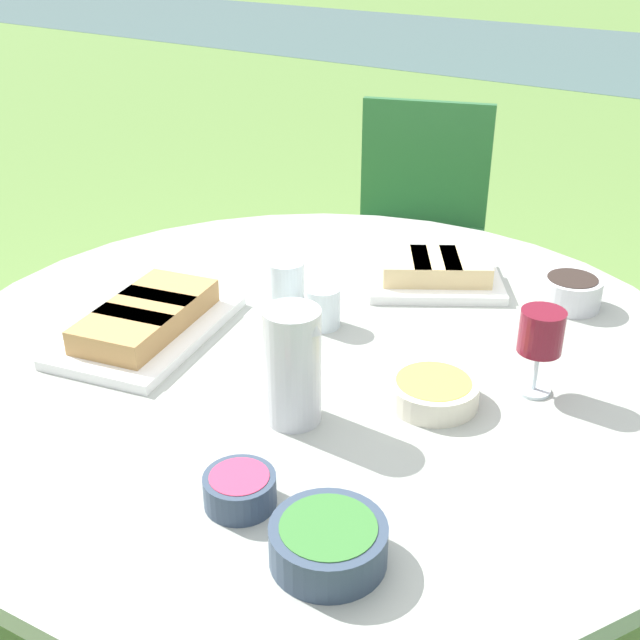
{
  "coord_description": "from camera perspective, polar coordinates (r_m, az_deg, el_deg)",
  "views": [
    {
      "loc": [
        0.76,
        -1.1,
        1.46
      ],
      "look_at": [
        0.0,
        0.0,
        0.77
      ],
      "focal_mm": 45.0,
      "sensor_mm": 36.0,
      "label": 1
    }
  ],
  "objects": [
    {
      "name": "ground_plane",
      "position": [
        1.98,
        0.0,
        -20.13
      ],
      "size": [
        40.0,
        40.0,
        0.0
      ],
      "primitive_type": "plane",
      "color": "#668E42"
    },
    {
      "name": "dining_table",
      "position": [
        1.58,
        0.0,
        -4.57
      ],
      "size": [
        1.5,
        1.5,
        0.71
      ],
      "color": "#4C4C51",
      "rests_on": "ground_plane"
    },
    {
      "name": "chair_near_left",
      "position": [
        2.75,
        6.95,
        7.29
      ],
      "size": [
        0.55,
        0.54,
        0.89
      ],
      "color": "#2D6B38",
      "rests_on": "ground_plane"
    },
    {
      "name": "water_pitcher",
      "position": [
        1.28,
        -1.96,
        -3.28
      ],
      "size": [
        0.1,
        0.09,
        0.2
      ],
      "color": "silver",
      "rests_on": "dining_table"
    },
    {
      "name": "wine_glass",
      "position": [
        1.39,
        15.44,
        -1.0
      ],
      "size": [
        0.08,
        0.08,
        0.16
      ],
      "color": "silver",
      "rests_on": "dining_table"
    },
    {
      "name": "platter_bread_main",
      "position": [
        1.8,
        8.15,
        3.41
      ],
      "size": [
        0.36,
        0.34,
        0.07
      ],
      "color": "white",
      "rests_on": "dining_table"
    },
    {
      "name": "platter_charcuterie",
      "position": [
        1.6,
        -12.19,
        -0.08
      ],
      "size": [
        0.32,
        0.43,
        0.07
      ],
      "color": "white",
      "rests_on": "dining_table"
    },
    {
      "name": "bowl_fries",
      "position": [
        1.37,
        8.04,
        -4.98
      ],
      "size": [
        0.16,
        0.16,
        0.04
      ],
      "color": "beige",
      "rests_on": "dining_table"
    },
    {
      "name": "bowl_salad",
      "position": [
        1.06,
        0.59,
        -15.45
      ],
      "size": [
        0.15,
        0.15,
        0.06
      ],
      "color": "#334256",
      "rests_on": "dining_table"
    },
    {
      "name": "bowl_olives",
      "position": [
        1.76,
        17.41,
        2.02
      ],
      "size": [
        0.13,
        0.13,
        0.07
      ],
      "color": "silver",
      "rests_on": "dining_table"
    },
    {
      "name": "bowl_dip_red",
      "position": [
        1.15,
        -5.72,
        -11.81
      ],
      "size": [
        0.1,
        0.1,
        0.05
      ],
      "color": "#334256",
      "rests_on": "dining_table"
    },
    {
      "name": "cup_water_near",
      "position": [
        1.71,
        -2.44,
        2.81
      ],
      "size": [
        0.08,
        0.08,
        0.09
      ],
      "color": "silver",
      "rests_on": "dining_table"
    },
    {
      "name": "cup_water_far",
      "position": [
        1.6,
        0.18,
        0.93
      ],
      "size": [
        0.07,
        0.07,
        0.08
      ],
      "color": "silver",
      "rests_on": "dining_table"
    }
  ]
}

